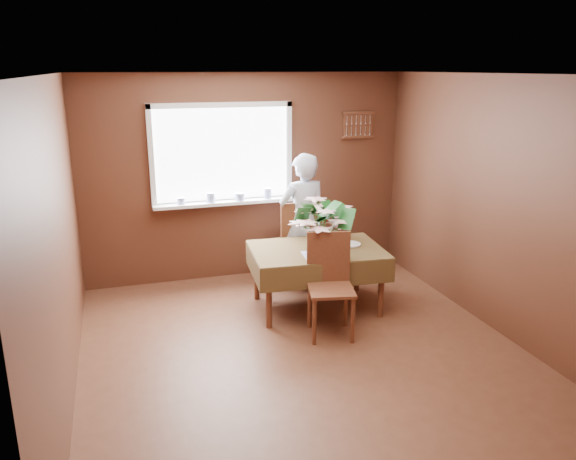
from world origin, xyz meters
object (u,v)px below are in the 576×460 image
object	(u,v)px
dining_table	(317,256)
chair_near	(330,280)
flower_bouquet	(325,221)
chair_far	(296,239)
seated_woman	(303,222)

from	to	relation	value
dining_table	chair_near	bearing A→B (deg)	-92.74
dining_table	flower_bouquet	world-z (taller)	flower_bouquet
chair_far	seated_woman	world-z (taller)	seated_woman
chair_far	chair_near	bearing A→B (deg)	84.37
chair_near	flower_bouquet	xyz separation A→B (m)	(0.09, 0.41, 0.48)
dining_table	chair_far	size ratio (longest dim) A/B	1.41
chair_near	seated_woman	world-z (taller)	seated_woman
dining_table	chair_far	world-z (taller)	chair_far
chair_near	flower_bouquet	size ratio (longest dim) A/B	1.62
flower_bouquet	chair_near	bearing A→B (deg)	-102.79
dining_table	chair_near	size ratio (longest dim) A/B	1.47
chair_near	chair_far	bearing A→B (deg)	98.96
dining_table	flower_bouquet	size ratio (longest dim) A/B	2.38
chair_near	seated_woman	xyz separation A→B (m)	(0.13, 1.22, 0.26)
seated_woman	flower_bouquet	xyz separation A→B (m)	(-0.04, -0.81, 0.22)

